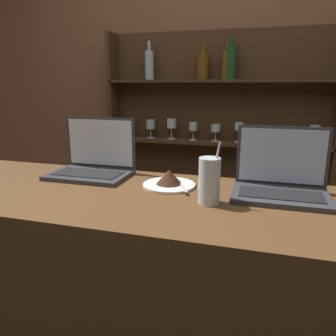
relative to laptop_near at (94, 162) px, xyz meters
name	(u,v)px	position (x,y,z in m)	size (l,w,h in m)	color
bar_counter	(152,308)	(0.34, -0.20, -0.53)	(1.94, 0.63, 0.95)	#4C3019
back_wall	(212,84)	(0.34, 1.17, 0.34)	(7.00, 0.06, 2.70)	brown
back_shelf	(215,146)	(0.38, 1.09, -0.10)	(1.59, 0.18, 1.71)	#472D19
laptop_near	(94,162)	(0.00, 0.00, 0.00)	(0.34, 0.23, 0.25)	#333338
laptop_far	(281,181)	(0.79, -0.06, 0.00)	(0.33, 0.23, 0.24)	#333338
cake_plate	(169,180)	(0.37, -0.07, -0.03)	(0.21, 0.21, 0.07)	silver
water_glass	(209,181)	(0.55, -0.22, 0.02)	(0.07, 0.07, 0.21)	silver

